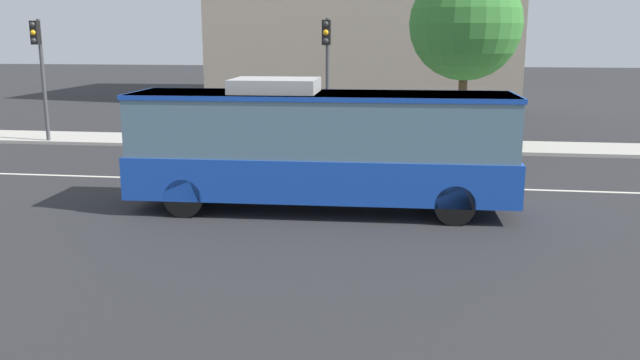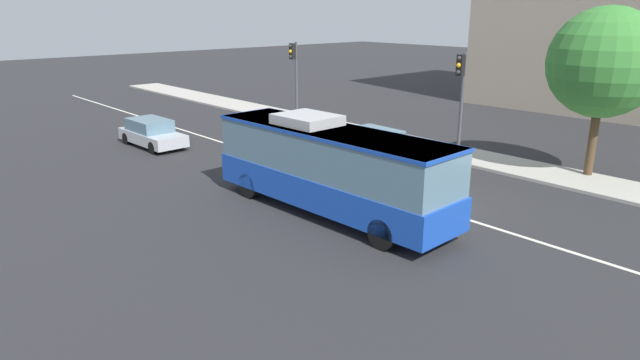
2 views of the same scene
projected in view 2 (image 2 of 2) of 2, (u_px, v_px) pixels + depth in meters
name	position (u px, v px, depth m)	size (l,w,h in m)	color
ground_plane	(429.00, 207.00, 20.70)	(160.00, 160.00, 0.00)	#28282B
sidewalk_kerb	(527.00, 169.00, 25.40)	(80.00, 2.91, 0.14)	#B2ADA3
lane_centre_line	(429.00, 207.00, 20.70)	(76.00, 0.16, 0.01)	silver
transit_bus	(330.00, 165.00, 19.67)	(10.07, 2.80, 3.46)	#1947B7
sedan_red	(373.00, 143.00, 27.52)	(4.57, 1.99, 1.46)	#B21919
sedan_silver	(152.00, 133.00, 29.80)	(4.55, 1.94, 1.46)	#B7BABF
traffic_light_near_corner	(294.00, 69.00, 34.31)	(0.33, 0.62, 5.20)	#47474C
traffic_light_mid_block	(461.00, 88.00, 25.88)	(0.33, 0.62, 5.20)	#47474C
street_tree_kerbside_left	(604.00, 63.00, 22.95)	(4.61, 4.61, 7.31)	#4C3823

